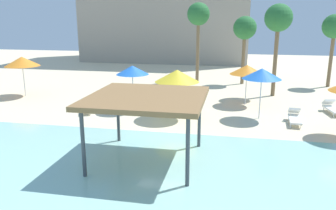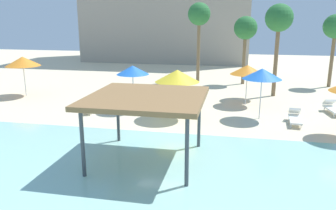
# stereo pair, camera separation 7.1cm
# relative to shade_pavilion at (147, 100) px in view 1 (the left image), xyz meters

# --- Properties ---
(ground_plane) EXTENTS (80.00, 80.00, 0.00)m
(ground_plane) POSITION_rel_shade_pavilion_xyz_m (0.09, 1.83, -2.48)
(ground_plane) COLOR beige
(lagoon_water) EXTENTS (44.00, 13.50, 0.04)m
(lagoon_water) POSITION_rel_shade_pavilion_xyz_m (0.09, -3.42, -2.46)
(lagoon_water) COLOR #99D1C6
(lagoon_water) RESTS_ON ground
(shade_pavilion) EXTENTS (4.34, 4.34, 2.64)m
(shade_pavilion) POSITION_rel_shade_pavilion_xyz_m (0.00, 0.00, 0.00)
(shade_pavilion) COLOR #42474C
(shade_pavilion) RESTS_ON ground
(beach_umbrella_yellow_1) EXTENTS (2.44, 2.44, 2.73)m
(beach_umbrella_yellow_1) POSITION_rel_shade_pavilion_xyz_m (0.13, 6.04, -0.09)
(beach_umbrella_yellow_1) COLOR silver
(beach_umbrella_yellow_1) RESTS_ON ground
(beach_umbrella_orange_2) EXTENTS (2.41, 2.41, 2.82)m
(beach_umbrella_orange_2) POSITION_rel_shade_pavilion_xyz_m (-11.52, 9.41, 0.00)
(beach_umbrella_orange_2) COLOR silver
(beach_umbrella_orange_2) RESTS_ON ground
(beach_umbrella_blue_3) EXTENTS (2.11, 2.11, 2.82)m
(beach_umbrella_blue_3) POSITION_rel_shade_pavilion_xyz_m (4.67, 6.82, 0.05)
(beach_umbrella_blue_3) COLOR silver
(beach_umbrella_blue_3) RESTS_ON ground
(beach_umbrella_blue_4) EXTENTS (1.93, 1.93, 2.73)m
(beach_umbrella_blue_4) POSITION_rel_shade_pavilion_xyz_m (-2.75, 7.18, -0.03)
(beach_umbrella_blue_4) COLOR silver
(beach_umbrella_blue_4) RESTS_ON ground
(beach_umbrella_orange_5) EXTENTS (2.17, 2.17, 2.58)m
(beach_umbrella_orange_5) POSITION_rel_shade_pavilion_xyz_m (3.98, 9.83, -0.20)
(beach_umbrella_orange_5) COLOR silver
(beach_umbrella_orange_5) RESTS_ON ground
(lounge_chair_0) EXTENTS (0.74, 1.94, 0.74)m
(lounge_chair_0) POSITION_rel_shade_pavilion_xyz_m (6.48, 6.28, -2.15)
(lounge_chair_0) COLOR white
(lounge_chair_0) RESTS_ON ground
(lounge_chair_1) EXTENTS (0.85, 1.96, 0.74)m
(lounge_chair_1) POSITION_rel_shade_pavilion_xyz_m (8.96, 8.77, -2.15)
(lounge_chair_1) COLOR white
(lounge_chair_1) RESTS_ON ground
(lounge_chair_3) EXTENTS (1.33, 1.98, 0.74)m
(lounge_chair_3) POSITION_rel_shade_pavilion_xyz_m (-5.43, 6.36, -2.15)
(lounge_chair_3) COLOR white
(lounge_chair_3) RESTS_ON ground
(palm_tree_0) EXTENTS (1.90, 1.90, 5.61)m
(palm_tree_0) POSITION_rel_shade_pavilion_xyz_m (3.89, 17.13, 2.06)
(palm_tree_0) COLOR brown
(palm_tree_0) RESTS_ON ground
(palm_tree_1) EXTENTS (1.90, 1.90, 5.77)m
(palm_tree_1) POSITION_rel_shade_pavilion_xyz_m (10.76, 17.19, 2.21)
(palm_tree_1) COLOR brown
(palm_tree_1) RESTS_ON ground
(palm_tree_2) EXTENTS (1.90, 1.90, 6.72)m
(palm_tree_2) POSITION_rel_shade_pavilion_xyz_m (0.03, 17.29, 3.11)
(palm_tree_2) COLOR brown
(palm_tree_2) RESTS_ON ground
(palm_tree_3) EXTENTS (1.90, 1.90, 6.42)m
(palm_tree_3) POSITION_rel_shade_pavilion_xyz_m (5.99, 12.88, 2.82)
(palm_tree_3) COLOR brown
(palm_tree_3) RESTS_ON ground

